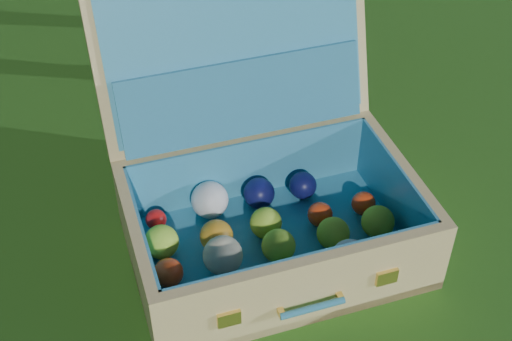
# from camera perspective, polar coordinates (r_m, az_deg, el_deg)

# --- Properties ---
(ground) EXTENTS (60.00, 60.00, 0.00)m
(ground) POSITION_cam_1_polar(r_m,az_deg,el_deg) (1.67, 2.66, -7.74)
(ground) COLOR #215114
(ground) RESTS_ON ground
(suitcase) EXTENTS (0.75, 0.72, 0.61)m
(suitcase) POSITION_cam_1_polar(r_m,az_deg,el_deg) (1.64, 0.33, -0.23)
(suitcase) COLOR #DABD75
(suitcase) RESTS_ON ground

